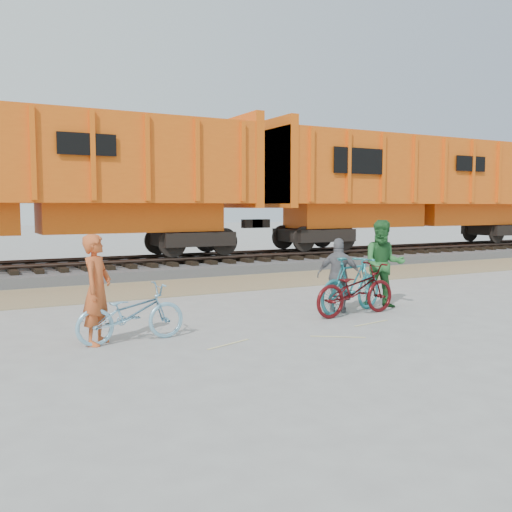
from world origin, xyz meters
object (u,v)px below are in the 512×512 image
object	(u,v)px
bicycle_blue	(131,313)
person_man	(383,264)
hopper_car_center	(26,176)
hopper_car_right	(416,185)
bicycle_teal	(351,285)
bicycle_maroon	(355,290)
person_solo	(97,290)
person_woman	(339,275)

from	to	relation	value
bicycle_blue	person_man	distance (m)	5.64
hopper_car_center	person_man	xyz separation A→B (m)	(6.05, -8.39, -2.08)
hopper_car_right	bicycle_teal	bearing A→B (deg)	-139.21
bicycle_maroon	person_man	distance (m)	1.24
bicycle_teal	person_solo	size ratio (longest dim) A/B	1.11
hopper_car_right	person_woman	bearing A→B (deg)	-140.28
bicycle_teal	person_solo	world-z (taller)	person_solo
bicycle_teal	bicycle_maroon	world-z (taller)	bicycle_teal
bicycle_teal	bicycle_maroon	xyz separation A→B (m)	(-0.08, -0.23, -0.06)
bicycle_teal	person_woman	bearing A→B (deg)	32.59
person_solo	bicycle_maroon	bearing A→B (deg)	-54.03
bicycle_teal	bicycle_blue	bearing A→B (deg)	78.56
bicycle_blue	person_woman	world-z (taller)	person_woman
hopper_car_right	bicycle_blue	distance (m)	17.25
hopper_car_center	person_solo	bearing A→B (deg)	-90.33
bicycle_blue	person_woman	xyz separation A→B (m)	(4.41, 0.49, 0.29)
hopper_car_right	person_solo	bearing A→B (deg)	-149.66
bicycle_maroon	person_woman	distance (m)	0.48
hopper_car_center	bicycle_blue	world-z (taller)	hopper_car_center
hopper_car_center	bicycle_maroon	bearing A→B (deg)	-60.64
hopper_car_right	bicycle_maroon	size ratio (longest dim) A/B	7.21
person_woman	person_solo	bearing A→B (deg)	42.43
person_solo	person_man	distance (m)	6.11
hopper_car_center	hopper_car_right	bearing A→B (deg)	0.00
hopper_car_right	person_man	world-z (taller)	hopper_car_right
hopper_car_right	bicycle_maroon	xyz separation A→B (m)	(-10.04, -8.82, -2.50)
hopper_car_center	person_solo	distance (m)	9.07
bicycle_maroon	person_man	bearing A→B (deg)	-72.32
person_woman	hopper_car_center	bearing A→B (deg)	-22.06
hopper_car_center	bicycle_maroon	xyz separation A→B (m)	(4.96, -8.82, -2.50)
hopper_car_center	person_solo	xyz separation A→B (m)	(-0.05, -8.81, -2.15)
bicycle_teal	person_man	distance (m)	1.08
bicycle_maroon	person_solo	distance (m)	5.03
bicycle_teal	person_solo	distance (m)	5.11
bicycle_blue	bicycle_teal	world-z (taller)	bicycle_teal
hopper_car_right	bicycle_maroon	distance (m)	13.59
person_man	hopper_car_right	bearing A→B (deg)	76.07
bicycle_maroon	person_woman	size ratio (longest dim) A/B	1.29
hopper_car_center	person_woman	world-z (taller)	hopper_car_center
bicycle_teal	person_man	world-z (taller)	person_man
hopper_car_center	hopper_car_right	distance (m)	15.00
bicycle_maroon	person_woman	world-z (taller)	person_woman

